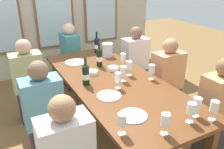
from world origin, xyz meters
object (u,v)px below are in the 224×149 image
object	(u,v)px
white_plate_2	(109,96)
wine_glass_6	(122,120)
white_plate_0	(75,62)
wine_glass_2	(152,70)
seated_person_5	(167,82)
wine_glass_1	(197,104)
white_plate_1	(133,116)
wine_glass_4	(191,109)
wine_glass_5	(214,107)
seated_person_4	(44,116)
metal_pitcher	(108,50)
wine_bottle_0	(99,57)
seated_person_3	(135,64)
seated_person_6	(71,58)
wine_glass_0	(165,120)
seated_person_2	(29,83)
tasting_bowl_1	(113,69)
wine_glass_8	(118,78)
wine_glass_3	(123,57)
wine_glass_7	(129,66)
dining_table	(114,85)
wine_bottle_1	(97,45)
wine_bottle_2	(86,74)
tasting_bowl_0	(93,72)
wine_glass_9	(123,71)

from	to	relation	value
white_plate_2	wine_glass_6	distance (m)	0.60
wine_glass_6	white_plate_0	bearing A→B (deg)	82.43
wine_glass_2	seated_person_5	distance (m)	0.57
wine_glass_1	white_plate_1	bearing A→B (deg)	152.23
white_plate_1	wine_glass_4	xyz separation A→B (m)	(0.36, -0.28, 0.12)
wine_glass_5	seated_person_4	size ratio (longest dim) A/B	0.16
metal_pitcher	wine_bottle_0	distance (m)	0.39
white_plate_2	wine_glass_5	bearing A→B (deg)	-53.15
seated_person_3	seated_person_6	world-z (taller)	same
wine_glass_0	seated_person_6	size ratio (longest dim) A/B	0.16
white_plate_1	wine_glass_6	distance (m)	0.28
wine_bottle_0	seated_person_2	distance (m)	0.98
tasting_bowl_1	wine_glass_4	distance (m)	1.25
wine_glass_1	wine_glass_8	size ratio (longest dim) A/B	1.00
wine_glass_6	seated_person_3	distance (m)	2.08
wine_bottle_0	wine_glass_3	bearing A→B (deg)	-30.94
tasting_bowl_1	wine_glass_1	distance (m)	1.22
wine_glass_0	wine_glass_8	size ratio (longest dim) A/B	1.00
seated_person_6	metal_pitcher	bearing A→B (deg)	-68.53
wine_glass_1	wine_glass_0	bearing A→B (deg)	-170.83
white_plate_1	wine_glass_7	distance (m)	0.86
dining_table	wine_bottle_1	xyz separation A→B (m)	(0.24, 0.97, 0.19)
dining_table	tasting_bowl_1	bearing A→B (deg)	62.27
wine_glass_7	white_plate_0	bearing A→B (deg)	120.08
wine_bottle_2	wine_glass_8	distance (m)	0.35
wine_glass_5	wine_glass_8	world-z (taller)	same
white_plate_1	wine_bottle_2	size ratio (longest dim) A/B	0.80
white_plate_1	seated_person_2	bearing A→B (deg)	111.22
wine_glass_5	tasting_bowl_0	bearing A→B (deg)	110.10
wine_bottle_2	tasting_bowl_1	xyz separation A→B (m)	(0.44, 0.21, -0.09)
wine_glass_9	white_plate_1	bearing A→B (deg)	-113.64
white_plate_0	wine_glass_2	bearing A→B (deg)	-57.97
wine_bottle_1	tasting_bowl_1	size ratio (longest dim) A/B	2.34
wine_bottle_2	seated_person_5	bearing A→B (deg)	-0.67
metal_pitcher	seated_person_2	distance (m)	1.15
dining_table	wine_bottle_0	distance (m)	0.50
wine_glass_1	seated_person_3	world-z (taller)	seated_person_3
metal_pitcher	seated_person_4	size ratio (longest dim) A/B	0.17
white_plate_2	wine_glass_5	world-z (taller)	wine_glass_5
tasting_bowl_1	wine_glass_6	distance (m)	1.24
wine_glass_3	seated_person_4	world-z (taller)	seated_person_4
wine_glass_6	seated_person_6	world-z (taller)	seated_person_6
tasting_bowl_1	seated_person_2	size ratio (longest dim) A/B	0.12
white_plate_1	seated_person_6	bearing A→B (deg)	84.83
seated_person_5	seated_person_6	xyz separation A→B (m)	(-0.80, 1.50, 0.00)
tasting_bowl_0	seated_person_3	bearing A→B (deg)	29.15
wine_bottle_2	wine_glass_5	size ratio (longest dim) A/B	1.76
wine_bottle_2	seated_person_4	world-z (taller)	seated_person_4
seated_person_3	seated_person_6	size ratio (longest dim) A/B	1.00
wine_glass_2	wine_glass_5	world-z (taller)	same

